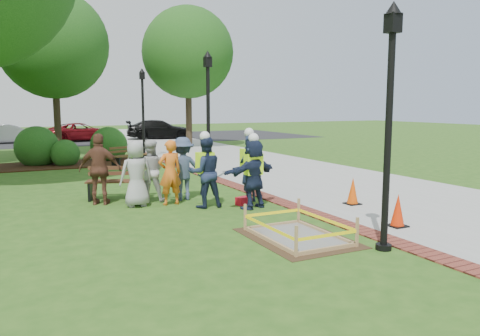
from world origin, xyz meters
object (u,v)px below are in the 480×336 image
wet_concrete_pad (298,226)px  lamp_near (389,109)px  hivis_worker_a (253,171)px  hivis_worker_c (205,170)px  cone_front (398,211)px  hivis_worker_b (249,166)px  bench_near (118,189)px

wet_concrete_pad → lamp_near: (0.97, -1.28, 2.25)m
hivis_worker_a → wet_concrete_pad: bearing=-100.2°
lamp_near → hivis_worker_c: 5.10m
wet_concrete_pad → hivis_worker_c: 3.45m
wet_concrete_pad → hivis_worker_c: bearing=99.1°
cone_front → hivis_worker_b: bearing=114.0°
bench_near → hivis_worker_b: bearing=-33.1°
cone_front → hivis_worker_c: size_ratio=0.37×
bench_near → hivis_worker_c: (1.74, -1.98, 0.66)m
lamp_near → hivis_worker_b: (-0.26, 4.65, -1.51)m
bench_near → hivis_worker_a: 3.86m
lamp_near → cone_front: bearing=37.2°
wet_concrete_pad → hivis_worker_a: bearing=79.8°
hivis_worker_a → hivis_worker_c: hivis_worker_c is taller
hivis_worker_b → hivis_worker_c: size_ratio=1.03×
wet_concrete_pad → bench_near: size_ratio=1.34×
hivis_worker_a → hivis_worker_c: bearing=148.6°
bench_near → hivis_worker_a: hivis_worker_a is taller
hivis_worker_b → hivis_worker_c: (-1.25, -0.03, -0.02)m
hivis_worker_c → bench_near: bearing=131.3°
cone_front → lamp_near: lamp_near is taller
cone_front → lamp_near: (-1.35, -1.03, 2.14)m
hivis_worker_c → hivis_worker_b: bearing=1.5°
bench_near → wet_concrete_pad: bearing=-66.8°
bench_near → hivis_worker_c: size_ratio=0.90×
wet_concrete_pad → cone_front: (2.33, -0.26, 0.11)m
wet_concrete_pad → lamp_near: size_ratio=0.54×
lamp_near → hivis_worker_b: lamp_near is taller
bench_near → cone_front: size_ratio=2.42×
lamp_near → hivis_worker_a: 4.31m
wet_concrete_pad → hivis_worker_a: size_ratio=1.23×
wet_concrete_pad → hivis_worker_a: 2.84m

